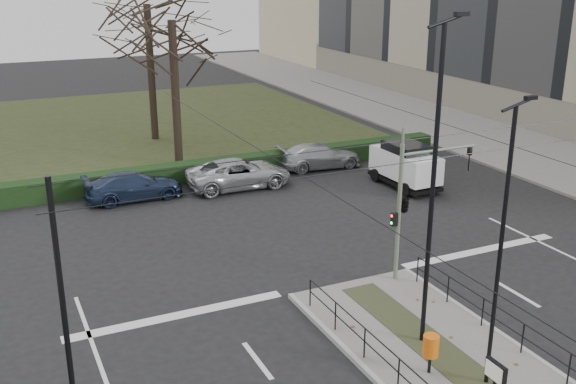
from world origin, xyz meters
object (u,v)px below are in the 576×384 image
streetlamp_median_far (433,187)px  parked_car_third (134,186)px  litter_bin (431,346)px  bare_tree_center (147,14)px  white_van (405,164)px  traffic_light (406,201)px  streetlamp_median_near (501,248)px  bare_tree_near (172,31)px  parked_car_fifth (319,156)px  info_panel (494,382)px  parked_car_fourth (239,173)px

streetlamp_median_far → parked_car_third: 17.41m
litter_bin → streetlamp_median_far: streetlamp_median_far is taller
streetlamp_median_far → bare_tree_center: bearing=91.8°
white_van → bare_tree_center: size_ratio=0.37×
traffic_light → streetlamp_median_near: 6.42m
streetlamp_median_far → bare_tree_near: (-1.20, 20.62, 2.42)m
white_van → parked_car_fifth: white_van is taller
traffic_light → streetlamp_median_far: streetlamp_median_far is taller
bare_tree_center → bare_tree_near: 6.45m
info_panel → parked_car_fifth: size_ratio=0.49×
parked_car_third → parked_car_fifth: 10.33m
litter_bin → parked_car_third: (-3.83, 17.67, -0.27)m
bare_tree_center → parked_car_third: bearing=-109.3°
info_panel → bare_tree_center: (0.59, 31.49, 5.77)m
parked_car_fourth → parked_car_fifth: size_ratio=1.12×
parked_car_third → parked_car_fifth: parked_car_fifth is taller
parked_car_fourth → info_panel: bearing=175.8°
bare_tree_center → parked_car_fifth: bearing=-56.5°
streetlamp_median_near → parked_car_fourth: bearing=89.4°
traffic_light → info_panel: traffic_light is taller
bare_tree_near → white_van: bearing=-41.5°
info_panel → parked_car_fourth: bearing=84.6°
traffic_light → info_panel: size_ratio=2.14×
litter_bin → bare_tree_near: bare_tree_near is taller
bare_tree_near → streetlamp_median_far: bearing=-86.7°
streetlamp_median_far → bare_tree_center: size_ratio=0.85×
parked_car_third → bare_tree_center: 13.41m
parked_car_third → bare_tree_near: bare_tree_near is taller
traffic_light → parked_car_third: size_ratio=1.06×
streetlamp_median_near → streetlamp_median_far: 2.58m
parked_car_fifth → info_panel: bearing=166.5°
parked_car_third → bare_tree_near: bearing=-38.9°
litter_bin → streetlamp_median_far: 4.21m
parked_car_third → parked_car_fourth: bearing=-94.7°
info_panel → litter_bin: bearing=78.0°
parked_car_third → bare_tree_near: (3.44, 4.36, 6.57)m
litter_bin → streetlamp_median_far: size_ratio=0.12×
streetlamp_median_far → bare_tree_near: bare_tree_near is taller
traffic_light → parked_car_fifth: (3.81, 13.50, -2.26)m
parked_car_fourth → bare_tree_center: 13.21m
litter_bin → traffic_light: bearing=62.9°
streetlamp_median_near → parked_car_fifth: size_ratio=1.63×
parked_car_fourth → bare_tree_near: 8.22m
streetlamp_median_far → parked_car_fifth: 18.60m
parked_car_fourth → bare_tree_near: bare_tree_near is taller
info_panel → parked_car_fourth: 20.46m
traffic_light → parked_car_third: 14.28m
streetlamp_median_far → info_panel: bearing=-108.1°
litter_bin → parked_car_third: parked_car_third is taller
bare_tree_center → parked_car_fifth: 13.70m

